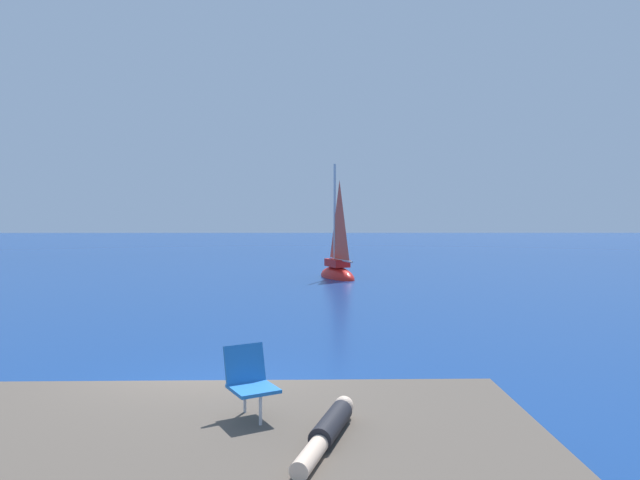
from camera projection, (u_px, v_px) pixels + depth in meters
The scene contains 7 objects.
ground_plane at pixel (213, 402), 9.31m from camera, with size 160.00×160.00×0.00m, color navy.
shore_ledge at pixel (214, 466), 6.16m from camera, with size 7.15×3.87×0.71m, color brown.
boulder_seaward at pixel (27, 431), 8.09m from camera, with size 1.30×1.04×0.72m, color #574347.
boulder_inland at pixel (3, 437), 7.87m from camera, with size 1.51×1.21×0.83m, color #4E4745.
sailboat_near at pixel (337, 271), 27.19m from camera, with size 2.15×3.27×5.90m.
person_sunbather at pixel (328, 429), 5.93m from camera, with size 0.67×1.72×0.25m.
beach_chair at pixel (249, 378), 6.63m from camera, with size 0.71×0.75×0.80m.
Camera 1 is at (1.66, -9.19, 3.05)m, focal length 32.47 mm.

